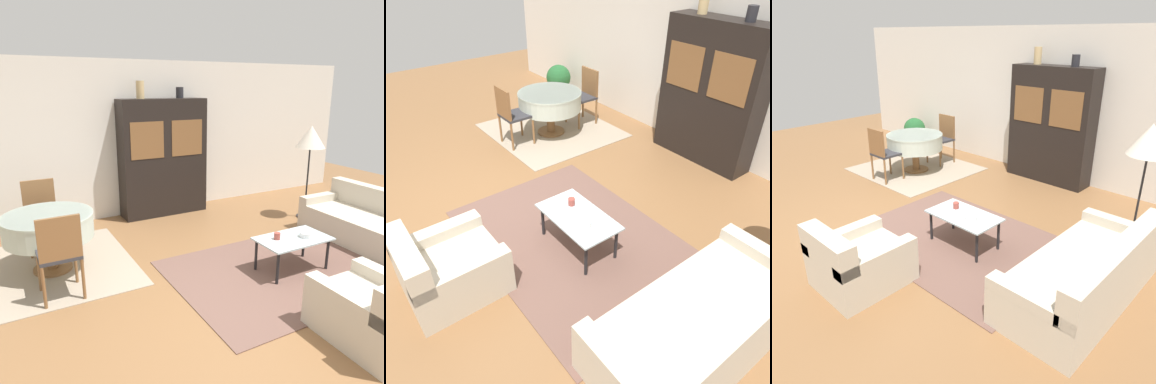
# 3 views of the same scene
# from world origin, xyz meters

# --- Properties ---
(ground_plane) EXTENTS (14.00, 14.00, 0.00)m
(ground_plane) POSITION_xyz_m (0.00, 0.00, 0.00)
(ground_plane) COLOR brown
(wall_back) EXTENTS (10.00, 0.06, 2.70)m
(wall_back) POSITION_xyz_m (0.00, 3.63, 1.35)
(wall_back) COLOR silver
(wall_back) RESTS_ON ground_plane
(area_rug) EXTENTS (2.80, 2.01, 0.01)m
(area_rug) POSITION_xyz_m (1.06, 0.57, 0.01)
(area_rug) COLOR brown
(area_rug) RESTS_ON ground_plane
(dining_rug) EXTENTS (2.14, 2.04, 0.01)m
(dining_rug) POSITION_xyz_m (-1.58, 2.03, 0.01)
(dining_rug) COLOR gray
(dining_rug) RESTS_ON ground_plane
(couch) EXTENTS (0.91, 2.02, 0.77)m
(couch) POSITION_xyz_m (2.82, 0.63, 0.28)
(couch) COLOR beige
(couch) RESTS_ON ground_plane
(armchair) EXTENTS (0.82, 0.92, 0.74)m
(armchair) POSITION_xyz_m (0.91, -0.85, 0.28)
(armchair) COLOR beige
(armchair) RESTS_ON ground_plane
(coffee_table) EXTENTS (0.93, 0.53, 0.43)m
(coffee_table) POSITION_xyz_m (1.17, 0.54, 0.39)
(coffee_table) COLOR black
(coffee_table) RESTS_ON area_rug
(display_cabinet) EXTENTS (1.55, 0.44, 2.06)m
(display_cabinet) POSITION_xyz_m (0.66, 3.36, 1.03)
(display_cabinet) COLOR black
(display_cabinet) RESTS_ON ground_plane
(dining_table) EXTENTS (1.09, 1.09, 0.74)m
(dining_table) POSITION_xyz_m (-1.51, 1.97, 0.59)
(dining_table) COLOR brown
(dining_table) RESTS_ON dining_rug
(dining_chair_near) EXTENTS (0.44, 0.44, 0.98)m
(dining_chair_near) POSITION_xyz_m (-1.51, 1.20, 0.58)
(dining_chair_near) COLOR brown
(dining_chair_near) RESTS_ON dining_rug
(dining_chair_far) EXTENTS (0.44, 0.44, 0.98)m
(dining_chair_far) POSITION_xyz_m (-1.51, 2.73, 0.58)
(dining_chair_far) COLOR brown
(dining_chair_far) RESTS_ON dining_rug
(floor_lamp) EXTENTS (0.49, 0.49, 1.63)m
(floor_lamp) POSITION_xyz_m (2.79, 1.96, 1.40)
(floor_lamp) COLOR black
(floor_lamp) RESTS_ON ground_plane
(cup) EXTENTS (0.08, 0.08, 0.09)m
(cup) POSITION_xyz_m (0.97, 0.61, 0.48)
(cup) COLOR #9E4238
(cup) RESTS_ON coffee_table
(bowl) EXTENTS (0.16, 0.16, 0.06)m
(bowl) POSITION_xyz_m (1.34, 0.49, 0.47)
(bowl) COLOR white
(bowl) RESTS_ON coffee_table
(vase_tall) EXTENTS (0.13, 0.13, 0.29)m
(vase_tall) POSITION_xyz_m (0.28, 3.37, 2.20)
(vase_tall) COLOR tan
(vase_tall) RESTS_ON display_cabinet
(vase_short) EXTENTS (0.13, 0.13, 0.19)m
(vase_short) POSITION_xyz_m (1.01, 3.37, 2.15)
(vase_short) COLOR #232328
(vase_short) RESTS_ON display_cabinet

